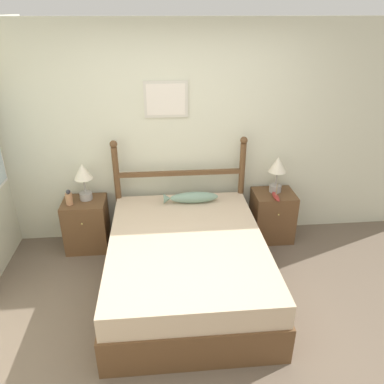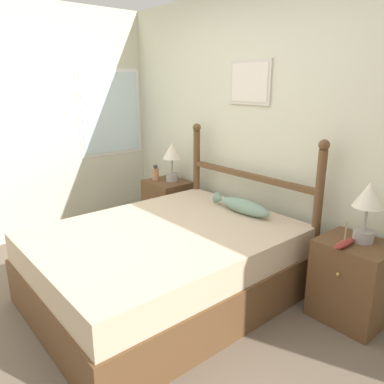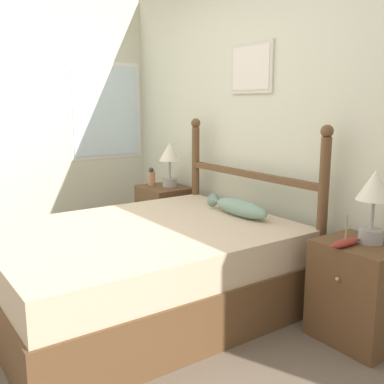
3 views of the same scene
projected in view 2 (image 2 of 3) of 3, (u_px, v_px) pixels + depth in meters
name	position (u px, v px, depth m)	size (l,w,h in m)	color
ground_plane	(108.00, 331.00, 2.69)	(16.00, 16.00, 0.00)	brown
wall_back	(270.00, 133.00, 3.41)	(6.40, 0.08, 2.55)	beige
wall_left	(4.00, 126.00, 3.90)	(0.08, 6.40, 2.55)	beige
bed	(166.00, 264.00, 3.05)	(1.55, 2.02, 0.60)	brown
headboard	(248.00, 192.00, 3.53)	(1.56, 0.09, 1.30)	brown
nightstand_left	(168.00, 206.00, 4.41)	(0.49, 0.44, 0.62)	brown
nightstand_right	(352.00, 281.00, 2.76)	(0.49, 0.44, 0.62)	brown
table_lamp_left	(172.00, 156.00, 4.25)	(0.21, 0.21, 0.44)	gray
table_lamp_right	(368.00, 203.00, 2.60)	(0.21, 0.21, 0.44)	gray
bottle	(156.00, 173.00, 4.36)	(0.08, 0.08, 0.18)	tan
model_boat	(344.00, 243.00, 2.60)	(0.06, 0.25, 0.19)	maroon
fish_pillow	(242.00, 206.00, 3.33)	(0.63, 0.14, 0.13)	gray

